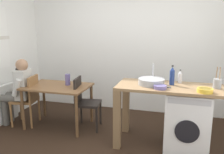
% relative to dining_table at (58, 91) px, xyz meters
% --- Properties ---
extents(ground_plane, '(5.46, 5.46, 0.00)m').
position_rel_dining_table_xyz_m(ground_plane, '(0.97, -0.53, -0.64)').
color(ground_plane, black).
extents(wall_back, '(4.60, 0.10, 2.70)m').
position_rel_dining_table_xyz_m(wall_back, '(0.97, 1.22, 0.71)').
color(wall_back, white).
rests_on(wall_back, ground_plane).
extents(radiator, '(0.10, 0.80, 0.70)m').
position_rel_dining_table_xyz_m(radiator, '(-1.05, -0.23, -0.29)').
color(radiator, white).
rests_on(radiator, ground_plane).
extents(dining_table, '(1.10, 0.76, 0.74)m').
position_rel_dining_table_xyz_m(dining_table, '(0.00, 0.00, 0.00)').
color(dining_table, brown).
rests_on(dining_table, ground_plane).
extents(chair_person_seat, '(0.47, 0.47, 0.90)m').
position_rel_dining_table_xyz_m(chair_person_seat, '(-0.55, -0.09, -0.14)').
color(chair_person_seat, olive).
rests_on(chair_person_seat, ground_plane).
extents(chair_opposite, '(0.45, 0.45, 0.90)m').
position_rel_dining_table_xyz_m(chair_opposite, '(0.48, 0.04, -0.14)').
color(chair_opposite, black).
rests_on(chair_opposite, ground_plane).
extents(seated_person, '(0.54, 0.54, 1.20)m').
position_rel_dining_table_xyz_m(seated_person, '(-0.70, -0.12, 0.03)').
color(seated_person, '#595651').
rests_on(seated_person, ground_plane).
extents(kitchen_counter, '(1.50, 0.68, 0.92)m').
position_rel_dining_table_xyz_m(kitchen_counter, '(1.69, -0.19, 0.12)').
color(kitchen_counter, olive).
rests_on(kitchen_counter, ground_plane).
extents(washing_machine, '(0.60, 0.61, 0.86)m').
position_rel_dining_table_xyz_m(washing_machine, '(2.17, -0.19, -0.21)').
color(washing_machine, white).
rests_on(washing_machine, ground_plane).
extents(sink_basin, '(0.38, 0.38, 0.09)m').
position_rel_dining_table_xyz_m(sink_basin, '(1.64, -0.19, 0.32)').
color(sink_basin, '#9EA0A5').
rests_on(sink_basin, kitchen_counter).
extents(tap, '(0.02, 0.02, 0.28)m').
position_rel_dining_table_xyz_m(tap, '(1.64, -0.01, 0.42)').
color(tap, '#B2B2B7').
rests_on(tap, kitchen_counter).
extents(bottle_tall_green, '(0.07, 0.07, 0.29)m').
position_rel_dining_table_xyz_m(bottle_tall_green, '(1.93, -0.12, 0.41)').
color(bottle_tall_green, navy).
rests_on(bottle_tall_green, kitchen_counter).
extents(bottle_squat_brown, '(0.06, 0.06, 0.20)m').
position_rel_dining_table_xyz_m(bottle_squat_brown, '(2.04, 0.03, 0.37)').
color(bottle_squat_brown, silver).
rests_on(bottle_squat_brown, kitchen_counter).
extents(mixing_bowl, '(0.18, 0.18, 0.05)m').
position_rel_dining_table_xyz_m(mixing_bowl, '(1.79, -0.39, 0.30)').
color(mixing_bowl, slate).
rests_on(mixing_bowl, kitchen_counter).
extents(utensil_crock, '(0.11, 0.11, 0.30)m').
position_rel_dining_table_xyz_m(utensil_crock, '(2.54, -0.14, 0.35)').
color(utensil_crock, gray).
rests_on(utensil_crock, kitchen_counter).
extents(colander, '(0.20, 0.20, 0.06)m').
position_rel_dining_table_xyz_m(colander, '(2.36, -0.41, 0.31)').
color(colander, gold).
rests_on(colander, kitchen_counter).
extents(vase, '(0.09, 0.09, 0.20)m').
position_rel_dining_table_xyz_m(vase, '(0.15, 0.10, 0.19)').
color(vase, slate).
rests_on(vase, dining_table).
extents(scissors, '(0.15, 0.06, 0.01)m').
position_rel_dining_table_xyz_m(scissors, '(1.86, -0.29, 0.28)').
color(scissors, '#B2B2B7').
rests_on(scissors, kitchen_counter).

